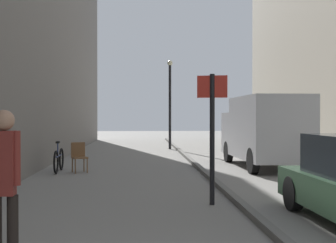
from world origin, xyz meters
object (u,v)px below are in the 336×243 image
object	(u,v)px
delivery_van	(264,130)
bicycle_leaning	(59,160)
lamp_post	(170,98)
cafe_chair_near_window	(79,155)
street_sign_post	(212,127)
pedestrian_main_foreground	(4,178)

from	to	relation	value
delivery_van	bicycle_leaning	xyz separation A→B (m)	(-6.84, -0.93, -0.92)
lamp_post	cafe_chair_near_window	bearing A→B (deg)	-109.47
street_sign_post	bicycle_leaning	bearing A→B (deg)	-41.11
pedestrian_main_foreground	cafe_chair_near_window	distance (m)	9.11
pedestrian_main_foreground	lamp_post	bearing A→B (deg)	-102.88
pedestrian_main_foreground	bicycle_leaning	bearing A→B (deg)	-87.15
lamp_post	bicycle_leaning	size ratio (longest dim) A/B	2.69
street_sign_post	bicycle_leaning	xyz separation A→B (m)	(-4.00, 5.54, -1.16)
pedestrian_main_foreground	delivery_van	size ratio (longest dim) A/B	0.35
pedestrian_main_foreground	cafe_chair_near_window	size ratio (longest dim) A/B	1.95
pedestrian_main_foreground	bicycle_leaning	world-z (taller)	pedestrian_main_foreground
lamp_post	bicycle_leaning	distance (m)	10.87
lamp_post	bicycle_leaning	bearing A→B (deg)	-113.04
pedestrian_main_foreground	delivery_van	bearing A→B (deg)	-123.30
bicycle_leaning	cafe_chair_near_window	size ratio (longest dim) A/B	1.88
delivery_van	street_sign_post	distance (m)	7.07
street_sign_post	pedestrian_main_foreground	bearing A→B (deg)	64.14
street_sign_post	cafe_chair_near_window	size ratio (longest dim) A/B	2.77
lamp_post	bicycle_leaning	world-z (taller)	lamp_post
delivery_van	cafe_chair_near_window	size ratio (longest dim) A/B	5.55
bicycle_leaning	delivery_van	bearing A→B (deg)	6.56
bicycle_leaning	cafe_chair_near_window	distance (m)	0.69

